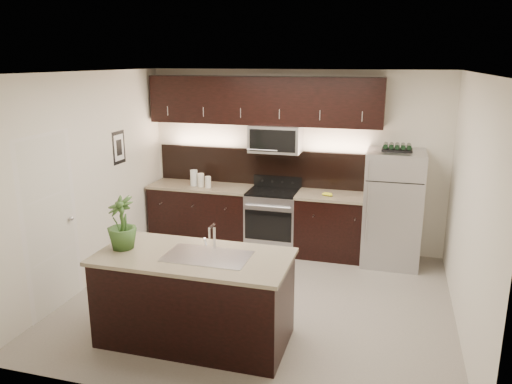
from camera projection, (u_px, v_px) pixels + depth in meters
The scene contains 12 objects.
ground at pixel (259, 300), 6.07m from camera, with size 4.50×4.50×0.00m, color gray.
room_walls at pixel (249, 164), 5.63m from camera, with size 4.52×4.02×2.71m.
counter_run at pixel (260, 219), 7.64m from camera, with size 3.51×0.65×0.94m.
upper_fixtures at pixel (265, 108), 7.34m from camera, with size 3.49×0.40×1.66m.
island at pixel (195, 297), 5.11m from camera, with size 1.96×0.96×0.94m.
sink_faucet at pixel (208, 255), 4.96m from camera, with size 0.84×0.50×0.28m.
refrigerator at pixel (393, 208), 6.99m from camera, with size 0.79×0.71×1.63m, color #B2B2B7.
wine_rack at pixel (397, 148), 6.77m from camera, with size 0.40×0.25×0.10m.
plant at pixel (121, 223), 5.10m from camera, with size 0.31×0.31×0.55m, color #305321.
canisters at pixel (199, 179), 7.67m from camera, with size 0.36×0.17×0.25m.
french_press at pixel (370, 191), 7.02m from camera, with size 0.10×0.10×0.28m.
bananas at pixel (325, 194), 7.18m from camera, with size 0.16×0.12×0.05m, color yellow.
Camera 1 is at (1.46, -5.33, 2.83)m, focal length 35.00 mm.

